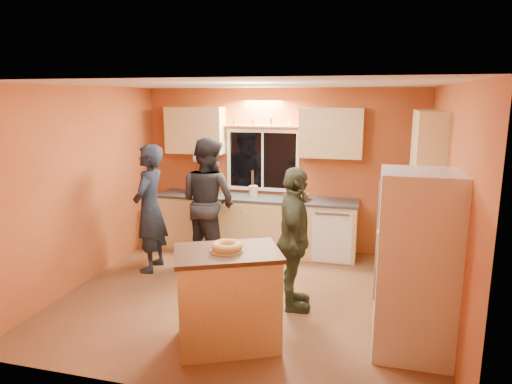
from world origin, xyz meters
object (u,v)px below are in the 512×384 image
(refrigerator, at_px, (416,264))
(person_center, at_px, (208,202))
(person_right, at_px, (294,240))
(island, at_px, (228,297))
(person_left, at_px, (150,208))

(refrigerator, xyz_separation_m, person_center, (-2.78, 1.81, 0.04))
(person_center, distance_m, person_right, 1.90)
(island, xyz_separation_m, person_left, (-1.70, 1.67, 0.41))
(person_right, bearing_deg, island, 143.01)
(island, distance_m, person_left, 2.42)
(island, bearing_deg, person_left, 110.69)
(person_left, bearing_deg, island, 41.33)
(person_left, relative_size, person_center, 0.96)
(island, xyz_separation_m, person_right, (0.49, 0.96, 0.34))
(refrigerator, height_order, person_left, person_left)
(refrigerator, height_order, person_right, refrigerator)
(person_left, distance_m, person_center, 0.85)
(refrigerator, distance_m, person_center, 3.32)
(refrigerator, distance_m, person_left, 3.73)
(person_left, bearing_deg, person_center, 119.57)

